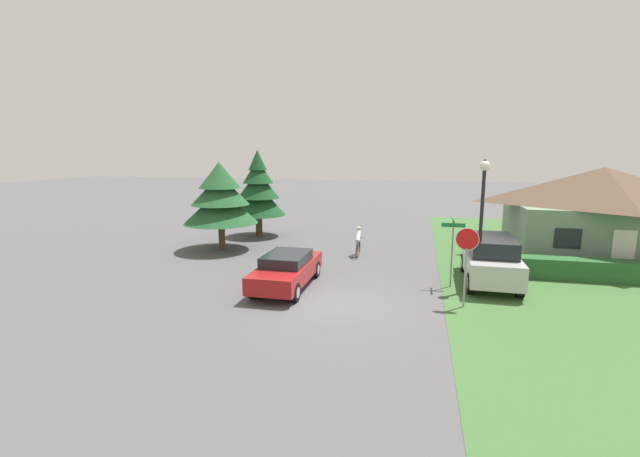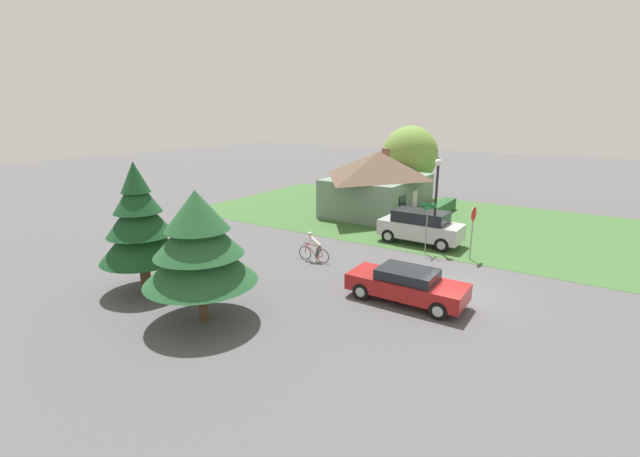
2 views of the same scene
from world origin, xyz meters
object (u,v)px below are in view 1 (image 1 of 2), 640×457
(sedan_left_lane, at_px, (287,269))
(stop_sign, at_px, (467,251))
(street_name_sign, at_px, (453,240))
(conifer_tall_near, at_px, (220,197))
(conifer_tall_far, at_px, (258,190))
(street_lamp, at_px, (482,203))
(cyclist, at_px, (358,242))
(parked_suv_right, at_px, (490,259))
(cottage_house, at_px, (600,212))

(sedan_left_lane, bearing_deg, stop_sign, -96.80)
(street_name_sign, bearing_deg, conifer_tall_near, 160.88)
(conifer_tall_far, bearing_deg, sedan_left_lane, -63.22)
(street_lamp, distance_m, street_name_sign, 1.81)
(street_name_sign, bearing_deg, sedan_left_lane, -166.82)
(cyclist, bearing_deg, conifer_tall_far, 58.76)
(parked_suv_right, bearing_deg, sedan_left_lane, 107.74)
(sedan_left_lane, distance_m, parked_suv_right, 8.31)
(cyclist, height_order, conifer_tall_far, conifer_tall_far)
(conifer_tall_near, relative_size, conifer_tall_far, 0.88)
(cyclist, relative_size, parked_suv_right, 0.38)
(parked_suv_right, distance_m, stop_sign, 3.58)
(cottage_house, relative_size, sedan_left_lane, 1.85)
(cottage_house, xyz_separation_m, street_lamp, (-6.46, -6.53, 1.01))
(sedan_left_lane, bearing_deg, cottage_house, -60.08)
(parked_suv_right, distance_m, street_name_sign, 2.03)
(cyclist, xyz_separation_m, street_lamp, (5.33, -4.40, 2.67))
(street_lamp, bearing_deg, sedan_left_lane, -169.12)
(cottage_house, distance_m, sedan_left_lane, 16.04)
(sedan_left_lane, relative_size, conifer_tall_far, 0.85)
(cottage_house, bearing_deg, stop_sign, -128.99)
(cottage_house, bearing_deg, street_lamp, -134.32)
(cyclist, distance_m, stop_sign, 8.17)
(cottage_house, distance_m, conifer_tall_near, 19.49)
(cottage_house, height_order, conifer_tall_near, conifer_tall_near)
(sedan_left_lane, xyz_separation_m, street_name_sign, (6.37, 1.49, 1.17))
(conifer_tall_near, bearing_deg, street_lamp, -18.03)
(street_lamp, relative_size, conifer_tall_far, 0.93)
(sedan_left_lane, distance_m, street_name_sign, 6.64)
(cyclist, relative_size, street_name_sign, 0.65)
(cottage_house, bearing_deg, conifer_tall_near, -172.75)
(cottage_house, distance_m, street_lamp, 9.24)
(cyclist, relative_size, stop_sign, 0.64)
(parked_suv_right, height_order, stop_sign, stop_sign)
(conifer_tall_near, height_order, conifer_tall_far, conifer_tall_far)
(cyclist, height_order, conifer_tall_near, conifer_tall_near)
(conifer_tall_near, bearing_deg, sedan_left_lane, -45.49)
(stop_sign, height_order, conifer_tall_far, conifer_tall_far)
(conifer_tall_far, bearing_deg, street_lamp, -34.25)
(street_name_sign, xyz_separation_m, conifer_tall_far, (-11.31, 8.31, 1.06))
(cyclist, distance_m, parked_suv_right, 6.85)
(parked_suv_right, bearing_deg, cottage_house, -45.50)
(parked_suv_right, relative_size, stop_sign, 1.68)
(sedan_left_lane, relative_size, parked_suv_right, 1.00)
(street_name_sign, relative_size, conifer_tall_near, 0.57)
(stop_sign, height_order, street_name_sign, stop_sign)
(sedan_left_lane, relative_size, cyclist, 2.61)
(sedan_left_lane, xyz_separation_m, stop_sign, (6.66, -0.80, 1.28))
(cottage_house, height_order, sedan_left_lane, cottage_house)
(stop_sign, height_order, street_lamp, street_lamp)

